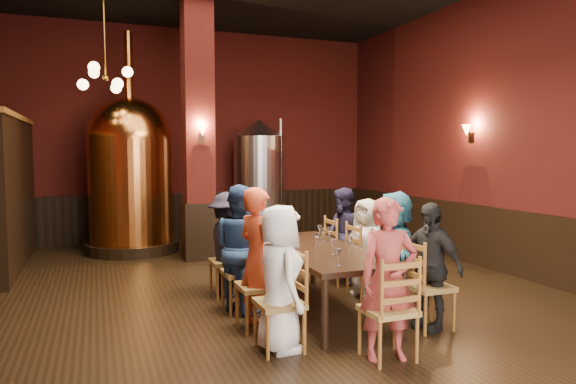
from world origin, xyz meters
name	(u,v)px	position (x,y,z in m)	size (l,w,h in m)	color
room	(264,123)	(0.00, 0.00, 2.25)	(10.00, 10.02, 4.50)	black
wainscot_right	(507,241)	(3.96, 0.00, 0.50)	(0.08, 9.90, 1.00)	black
wainscot_back	(194,216)	(0.00, 4.96, 0.50)	(7.90, 0.08, 1.00)	black
column	(198,131)	(-0.30, 2.80, 2.25)	(0.58, 0.58, 4.50)	#43100E
partition	(18,194)	(-3.20, 3.20, 1.20)	(0.22, 3.50, 2.40)	black
pendant_cluster	(105,78)	(-1.80, 2.90, 3.10)	(0.90, 0.90, 1.70)	#A57226
sconce_wall	(472,133)	(3.90, 0.80, 2.20)	(0.20, 0.20, 0.36)	black
sconce_column	(201,133)	(-0.30, 2.50, 2.20)	(0.20, 0.20, 0.36)	black
dining_table	(318,253)	(0.45, -0.68, 0.69)	(1.01, 2.41, 0.75)	black
chair_0	(279,303)	(-0.40, -1.69, 0.46)	(0.46, 0.46, 0.92)	brown
person_0	(279,278)	(-0.40, -1.69, 0.70)	(0.68, 0.44, 1.39)	white
chair_1	(258,285)	(-0.40, -1.02, 0.46)	(0.46, 0.46, 0.92)	brown
person_1	(258,258)	(-0.40, -1.02, 0.76)	(0.55, 0.36, 1.52)	#CB4422
chair_2	(241,272)	(-0.41, -0.36, 0.46)	(0.46, 0.46, 0.92)	brown
person_2	(241,248)	(-0.41, -0.36, 0.75)	(0.73, 0.36, 1.50)	navy
chair_3	(227,261)	(-0.41, 0.31, 0.46)	(0.46, 0.46, 0.92)	brown
person_3	(227,244)	(-0.41, 0.31, 0.68)	(0.88, 0.51, 1.36)	black
chair_4	(429,286)	(1.30, -1.68, 0.46)	(0.46, 0.46, 0.92)	brown
person_4	(430,266)	(1.30, -1.68, 0.68)	(0.80, 0.33, 1.36)	black
chair_5	(395,272)	(1.30, -1.01, 0.46)	(0.46, 0.46, 0.92)	brown
person_5	(395,251)	(1.30, -1.01, 0.71)	(1.32, 0.42, 1.43)	teal
chair_6	(367,261)	(1.29, -0.35, 0.46)	(0.46, 0.46, 0.92)	brown
person_6	(367,247)	(1.29, -0.35, 0.64)	(0.63, 0.41, 1.28)	#BCB5A6
chair_7	(343,252)	(1.29, 0.32, 0.46)	(0.46, 0.46, 0.92)	brown
person_7	(343,236)	(1.29, 0.32, 0.69)	(0.67, 0.33, 1.38)	#1E1A34
chair_8	(388,309)	(0.45, -2.23, 0.46)	(0.46, 0.46, 0.92)	brown
person_8	(388,279)	(0.45, -2.23, 0.74)	(0.54, 0.35, 1.48)	#993633
copper_kettle	(131,173)	(-1.37, 3.91, 1.50)	(1.74, 1.74, 4.11)	black
steel_vessel	(259,180)	(1.25, 4.18, 1.29)	(1.07, 1.07, 2.57)	#B2B2B7
rose_vase	(294,219)	(0.53, 0.32, 0.97)	(0.20, 0.20, 0.34)	white
wine_glass_0	(317,240)	(0.46, -0.60, 0.83)	(0.07, 0.07, 0.17)	white
wine_glass_1	(350,244)	(0.71, -0.99, 0.83)	(0.07, 0.07, 0.17)	white
wine_glass_2	(297,242)	(0.19, -0.67, 0.83)	(0.07, 0.07, 0.17)	white
wine_glass_3	(320,231)	(0.76, -0.03, 0.83)	(0.07, 0.07, 0.17)	white
wine_glass_4	(332,247)	(0.44, -1.10, 0.83)	(0.07, 0.07, 0.17)	white
wine_glass_5	(338,257)	(0.25, -1.63, 0.83)	(0.07, 0.07, 0.17)	white
wine_glass_6	(323,235)	(0.68, -0.30, 0.83)	(0.07, 0.07, 0.17)	white
wine_glass_7	(295,232)	(0.44, 0.07, 0.83)	(0.07, 0.07, 0.17)	white
wine_glass_8	(382,254)	(0.75, -1.64, 0.83)	(0.07, 0.07, 0.17)	white
wine_glass_9	(329,234)	(0.79, -0.26, 0.83)	(0.07, 0.07, 0.17)	white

